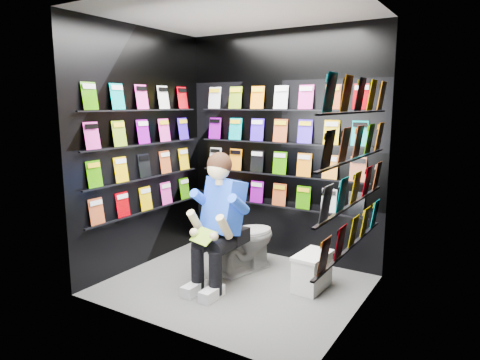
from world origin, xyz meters
The scene contains 14 objects.
floor centered at (0.00, 0.00, 0.00)m, with size 2.40×2.40×0.00m, color #5A5A58.
ceiling centered at (0.00, 0.00, 2.60)m, with size 2.40×2.40×0.00m, color white.
wall_back centered at (0.00, 1.00, 1.30)m, with size 2.40×0.04×2.60m, color black.
wall_front centered at (0.00, -1.00, 1.30)m, with size 2.40×0.04×2.60m, color black.
wall_left centered at (-1.20, 0.00, 1.30)m, with size 0.04×2.00×2.60m, color black.
wall_right centered at (1.20, 0.00, 1.30)m, with size 0.04×2.00×2.60m, color black.
comics_back centered at (0.00, 0.97, 1.31)m, with size 2.10×0.06×1.37m, color #BF4F24, non-canonical shape.
comics_left centered at (-1.17, 0.00, 1.31)m, with size 0.06×1.70×1.37m, color #BF4F24, non-canonical shape.
comics_right centered at (1.17, 0.00, 1.31)m, with size 0.06×1.70×1.37m, color #BF4F24, non-canonical shape.
toilet centered at (-0.12, 0.39, 0.37)m, with size 0.42×0.75×0.73m, color white.
longbox centered at (0.68, 0.33, 0.16)m, with size 0.24×0.44×0.33m, color white.
longbox_lid centered at (0.68, 0.33, 0.34)m, with size 0.26×0.46×0.03m, color white.
reader centered at (-0.12, 0.01, 0.79)m, with size 0.54×0.79×1.46m, color blue, non-canonical shape.
held_comic centered at (-0.12, -0.34, 0.58)m, with size 0.26×0.01×0.18m, color green.
Camera 1 is at (2.16, -3.40, 1.79)m, focal length 32.00 mm.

